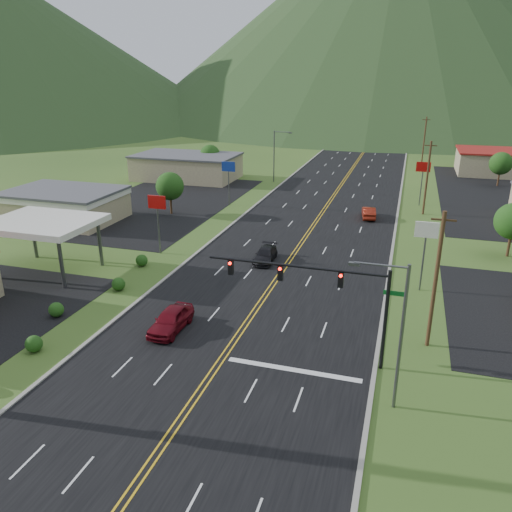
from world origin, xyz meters
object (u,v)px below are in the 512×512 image
(car_red_near, at_px, (171,320))
(car_dark_mid, at_px, (265,255))
(streetlight_east, at_px, (396,328))
(car_red_far, at_px, (369,213))
(streetlight_west, at_px, (276,153))
(gas_canopy, at_px, (43,224))
(traffic_signal, at_px, (325,288))

(car_red_near, bearing_deg, car_dark_mid, 81.11)
(streetlight_east, xyz_separation_m, car_red_far, (-4.74, 40.73, -4.41))
(streetlight_west, relative_size, car_red_far, 1.93)
(streetlight_west, distance_m, car_dark_mid, 40.43)
(car_dark_mid, relative_size, car_red_far, 1.02)
(streetlight_east, relative_size, car_red_near, 1.80)
(streetlight_east, bearing_deg, car_dark_mid, 122.91)
(gas_canopy, relative_size, car_red_far, 2.15)
(streetlight_east, distance_m, car_red_near, 17.50)
(car_red_near, bearing_deg, streetlight_west, 97.54)
(traffic_signal, distance_m, car_red_far, 37.02)
(streetlight_west, bearing_deg, streetlight_east, -69.14)
(traffic_signal, bearing_deg, car_red_near, 176.97)
(traffic_signal, height_order, streetlight_east, streetlight_east)
(car_red_near, distance_m, car_red_far, 37.93)
(gas_canopy, xyz_separation_m, car_red_near, (16.86, -7.39, -4.02))
(streetlight_west, xyz_separation_m, gas_canopy, (-10.32, -48.00, -0.31))
(streetlight_west, height_order, gas_canopy, streetlight_west)
(traffic_signal, xyz_separation_m, streetlight_east, (4.70, -4.00, -0.15))
(streetlight_east, bearing_deg, traffic_signal, 139.61)
(streetlight_west, bearing_deg, car_dark_mid, -76.58)
(streetlight_west, distance_m, gas_canopy, 49.10)
(traffic_signal, bearing_deg, streetlight_west, 107.97)
(traffic_signal, bearing_deg, car_dark_mid, 117.58)
(car_red_near, height_order, car_dark_mid, car_red_near)
(streetlight_east, relative_size, car_dark_mid, 1.89)
(streetlight_west, bearing_deg, gas_canopy, -102.13)
(car_red_far, bearing_deg, streetlight_west, -55.14)
(car_red_far, bearing_deg, streetlight_east, 88.27)
(streetlight_east, xyz_separation_m, gas_canopy, (-33.18, 12.00, -0.31))
(traffic_signal, relative_size, streetlight_east, 1.46)
(streetlight_east, relative_size, gas_canopy, 0.90)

